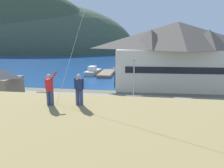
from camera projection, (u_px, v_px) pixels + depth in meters
name	position (u px, v px, depth m)	size (l,w,h in m)	color
ground_plane	(87.00, 133.00, 22.00)	(600.00, 600.00, 0.00)	#66604C
parking_lot_pad	(97.00, 115.00, 26.83)	(40.00, 20.00, 0.10)	gray
bay_water	(129.00, 63.00, 80.04)	(360.00, 84.00, 0.03)	navy
far_hill_west_ridge	(20.00, 52.00, 138.56)	(106.77, 44.88, 75.87)	#3D4C38
far_hill_east_peak	(37.00, 51.00, 147.35)	(130.04, 70.38, 62.73)	#42513D
harbor_lodge	(177.00, 53.00, 40.83)	(23.66, 12.95, 12.01)	beige
storage_shed_waterside	(126.00, 74.00, 43.04)	(4.62, 4.31, 4.50)	#474C56
wharf_dock	(107.00, 73.00, 55.61)	(3.20, 10.38, 0.70)	#70604C
moored_boat_wharfside	(93.00, 72.00, 55.95)	(3.21, 7.62, 2.16)	#A8A399
parked_car_front_row_end	(133.00, 103.00, 28.09)	(4.31, 2.28, 1.82)	slate
parked_car_lone_by_shed	(108.00, 123.00, 21.74)	(4.33, 2.31, 1.82)	#B28923
parked_car_mid_row_near	(44.00, 99.00, 29.86)	(4.28, 2.21, 1.82)	black
parked_car_front_row_red	(163.00, 127.00, 20.66)	(4.34, 2.33, 1.82)	black
parked_car_corner_spot	(184.00, 106.00, 26.92)	(4.30, 2.26, 1.82)	#9EA3A8
parking_light_pole	(134.00, 78.00, 30.86)	(0.24, 0.78, 6.19)	#ADADB2
person_kite_flyer	(50.00, 88.00, 12.08)	(0.58, 0.63, 1.86)	#384770
person_companion	(79.00, 88.00, 12.11)	(0.55, 0.40, 1.74)	#384770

